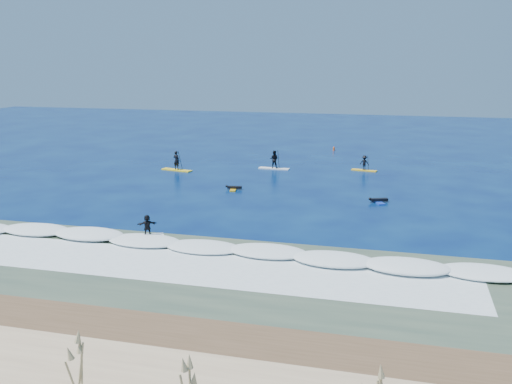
% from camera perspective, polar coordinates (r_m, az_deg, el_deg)
% --- Properties ---
extents(ground, '(160.00, 160.00, 0.00)m').
position_cam_1_polar(ground, '(44.34, -2.19, -1.61)').
color(ground, '#031246').
rests_on(ground, ground).
extents(wet_sand_strip, '(90.00, 5.00, 0.08)m').
position_cam_1_polar(wet_sand_strip, '(25.76, -16.48, -13.42)').
color(wet_sand_strip, '#513A26').
rests_on(wet_sand_strip, ground).
extents(shallow_water, '(90.00, 13.00, 0.01)m').
position_cam_1_polar(shallow_water, '(31.83, -9.53, -7.80)').
color(shallow_water, '#324537').
rests_on(shallow_water, ground).
extents(breaking_wave, '(40.00, 6.00, 0.30)m').
position_cam_1_polar(breaking_wave, '(35.29, -6.88, -5.60)').
color(breaking_wave, white).
rests_on(breaking_wave, ground).
extents(whitewater, '(34.00, 5.00, 0.02)m').
position_cam_1_polar(whitewater, '(32.68, -8.81, -7.22)').
color(whitewater, silver).
rests_on(whitewater, ground).
extents(sup_paddler_left, '(3.49, 1.61, 2.38)m').
position_cam_1_polar(sup_paddler_left, '(59.69, -7.95, 2.85)').
color(sup_paddler_left, yellow).
rests_on(sup_paddler_left, ground).
extents(sup_paddler_center, '(3.28, 0.99, 2.28)m').
position_cam_1_polar(sup_paddler_center, '(59.94, 1.82, 3.12)').
color(sup_paddler_center, white).
rests_on(sup_paddler_center, ground).
extents(sup_paddler_right, '(2.71, 1.22, 1.84)m').
position_cam_1_polar(sup_paddler_right, '(60.00, 10.79, 2.77)').
color(sup_paddler_right, yellow).
rests_on(sup_paddler_right, ground).
extents(prone_paddler_near, '(1.48, 1.91, 0.39)m').
position_cam_1_polar(prone_paddler_near, '(50.54, -2.24, 0.39)').
color(prone_paddler_near, gold).
rests_on(prone_paddler_near, ground).
extents(prone_paddler_far, '(1.56, 2.07, 0.42)m').
position_cam_1_polar(prone_paddler_far, '(47.06, 12.12, -0.85)').
color(prone_paddler_far, '#1739B0').
rests_on(prone_paddler_far, ground).
extents(wave_surfer, '(2.03, 1.50, 1.46)m').
position_cam_1_polar(wave_surfer, '(37.23, -10.82, -3.41)').
color(wave_surfer, white).
rests_on(wave_surfer, breaking_wave).
extents(marker_buoy, '(0.25, 0.25, 0.59)m').
position_cam_1_polar(marker_buoy, '(72.82, 7.79, 4.32)').
color(marker_buoy, '#F85616').
rests_on(marker_buoy, ground).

